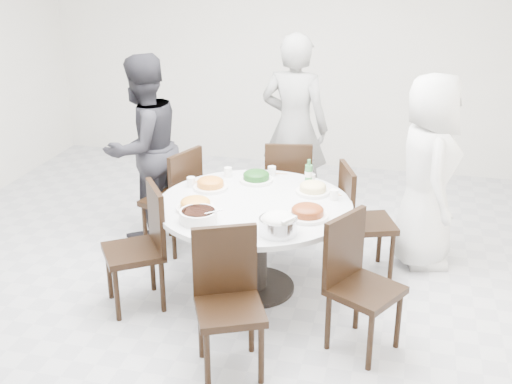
% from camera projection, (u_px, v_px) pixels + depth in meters
% --- Properties ---
extents(floor, '(6.00, 6.00, 0.01)m').
position_uv_depth(floor, '(224.00, 277.00, 5.35)').
color(floor, '#BBBCC0').
rests_on(floor, ground).
extents(wall_back, '(6.00, 0.01, 2.80)m').
position_uv_depth(wall_back, '(293.00, 50.00, 7.54)').
color(wall_back, silver).
rests_on(wall_back, ground).
extents(dining_table, '(1.50, 1.50, 0.75)m').
position_uv_depth(dining_table, '(255.00, 247.00, 5.05)').
color(dining_table, silver).
rests_on(dining_table, floor).
extents(chair_ne, '(0.54, 0.54, 0.95)m').
position_uv_depth(chair_ne, '(368.00, 221.00, 5.26)').
color(chair_ne, black).
rests_on(chair_ne, floor).
extents(chair_n, '(0.49, 0.49, 0.95)m').
position_uv_depth(chair_n, '(288.00, 187.00, 5.97)').
color(chair_n, black).
rests_on(chair_n, floor).
extents(chair_nw, '(0.54, 0.54, 0.95)m').
position_uv_depth(chair_nw, '(170.00, 199.00, 5.70)').
color(chair_nw, black).
rests_on(chair_nw, floor).
extents(chair_sw, '(0.58, 0.58, 0.95)m').
position_uv_depth(chair_sw, '(133.00, 249.00, 4.79)').
color(chair_sw, black).
rests_on(chair_sw, floor).
extents(chair_s, '(0.56, 0.56, 0.95)m').
position_uv_depth(chair_s, '(230.00, 307.00, 4.04)').
color(chair_s, black).
rests_on(chair_s, floor).
extents(chair_se, '(0.57, 0.57, 0.95)m').
position_uv_depth(chair_se, '(366.00, 288.00, 4.27)').
color(chair_se, black).
rests_on(chair_se, floor).
extents(diner_right, '(0.67, 0.89, 1.65)m').
position_uv_depth(diner_right, '(428.00, 172.00, 5.33)').
color(diner_right, silver).
rests_on(diner_right, floor).
extents(diner_middle, '(0.72, 0.52, 1.83)m').
position_uv_depth(diner_middle, '(294.00, 128.00, 6.22)').
color(diner_middle, black).
rests_on(diner_middle, floor).
extents(diner_left, '(0.94, 1.03, 1.70)m').
position_uv_depth(diner_left, '(144.00, 148.00, 5.85)').
color(diner_left, black).
rests_on(diner_left, floor).
extents(dish_greens, '(0.28, 0.28, 0.07)m').
position_uv_depth(dish_greens, '(256.00, 177.00, 5.32)').
color(dish_greens, white).
rests_on(dish_greens, dining_table).
extents(dish_pale, '(0.27, 0.27, 0.07)m').
position_uv_depth(dish_pale, '(313.00, 189.00, 5.08)').
color(dish_pale, white).
rests_on(dish_pale, dining_table).
extents(dish_orange, '(0.28, 0.28, 0.07)m').
position_uv_depth(dish_orange, '(210.00, 185.00, 5.16)').
color(dish_orange, white).
rests_on(dish_orange, dining_table).
extents(dish_redbrown, '(0.30, 0.30, 0.08)m').
position_uv_depth(dish_redbrown, '(307.00, 213.00, 4.64)').
color(dish_redbrown, white).
rests_on(dish_redbrown, dining_table).
extents(dish_tofu, '(0.29, 0.29, 0.07)m').
position_uv_depth(dish_tofu, '(195.00, 205.00, 4.77)').
color(dish_tofu, white).
rests_on(dish_tofu, dining_table).
extents(rice_bowl, '(0.27, 0.27, 0.11)m').
position_uv_depth(rice_bowl, '(278.00, 226.00, 4.38)').
color(rice_bowl, silver).
rests_on(rice_bowl, dining_table).
extents(soup_bowl, '(0.27, 0.27, 0.08)m').
position_uv_depth(soup_bowl, '(199.00, 216.00, 4.58)').
color(soup_bowl, white).
rests_on(soup_bowl, dining_table).
extents(beverage_bottle, '(0.06, 0.06, 0.22)m').
position_uv_depth(beverage_bottle, '(309.00, 172.00, 5.23)').
color(beverage_bottle, '#2E753B').
rests_on(beverage_bottle, dining_table).
extents(tea_cups, '(0.07, 0.07, 0.08)m').
position_uv_depth(tea_cups, '(269.00, 169.00, 5.49)').
color(tea_cups, white).
rests_on(tea_cups, dining_table).
extents(chopsticks, '(0.24, 0.04, 0.01)m').
position_uv_depth(chopsticks, '(275.00, 172.00, 5.52)').
color(chopsticks, tan).
rests_on(chopsticks, dining_table).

